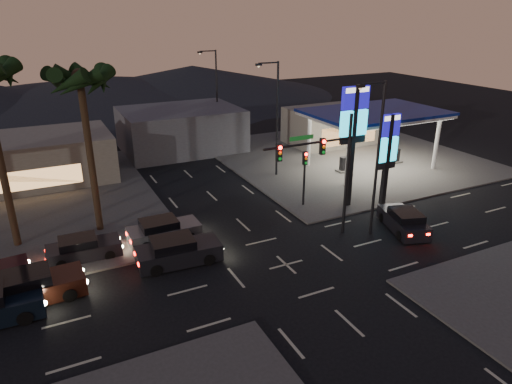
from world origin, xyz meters
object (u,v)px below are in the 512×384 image
car_lane_b_front (163,231)px  car_lane_a_front (178,251)px  suv_station (404,221)px  traffic_signal_mast (325,161)px  pylon_sign_short (388,146)px  car_lane_a_mid (32,287)px  car_lane_b_mid (83,249)px  pylon_sign_tall (354,123)px  gas_station (375,115)px

car_lane_b_front → car_lane_a_front: bearing=-90.1°
suv_station → traffic_signal_mast: bearing=164.7°
pylon_sign_short → car_lane_a_mid: 24.69m
car_lane_b_mid → car_lane_b_front: bearing=1.2°
car_lane_a_mid → car_lane_b_mid: bearing=49.8°
traffic_signal_mast → car_lane_b_front: traffic_signal_mast is taller
pylon_sign_tall → car_lane_a_front: bearing=-170.0°
car_lane_a_front → suv_station: 15.14m
traffic_signal_mast → pylon_sign_tall: bearing=36.5°
pylon_sign_short → suv_station: pylon_sign_short is taller
car_lane_b_front → car_lane_b_mid: car_lane_b_front is taller
pylon_sign_short → suv_station: (-1.66, -4.04, -3.97)m
car_lane_a_mid → car_lane_b_mid: 4.40m
pylon_sign_tall → car_lane_b_front: 15.19m
gas_station → car_lane_b_mid: 27.50m
pylon_sign_short → car_lane_b_front: bearing=174.5°
car_lane_b_mid → pylon_sign_short: bearing=-4.0°
traffic_signal_mast → car_lane_b_mid: traffic_signal_mast is taller
pylon_sign_short → suv_station: size_ratio=1.47×
car_lane_a_front → car_lane_b_mid: 5.73m
car_lane_a_mid → car_lane_b_front: (7.74, 3.46, -0.06)m
pylon_sign_short → traffic_signal_mast: traffic_signal_mast is taller
car_lane_a_front → car_lane_a_mid: car_lane_a_mid is taller
gas_station → car_lane_b_front: size_ratio=2.61×
car_lane_a_front → car_lane_a_mid: 7.75m
pylon_sign_short → traffic_signal_mast: size_ratio=0.88×
car_lane_b_mid → car_lane_a_mid: bearing=-130.2°
car_lane_a_front → car_lane_b_front: size_ratio=1.09×
traffic_signal_mast → car_lane_b_front: (-9.33, 4.11, -4.52)m
suv_station → pylon_sign_tall: bearing=99.5°
pylon_sign_short → car_lane_a_front: 17.09m
car_lane_b_front → car_lane_b_mid: bearing=-178.8°
traffic_signal_mast → car_lane_b_mid: (-14.23, 4.01, -4.57)m
gas_station → pylon_sign_tall: (-7.50, -6.50, 1.31)m
pylon_sign_short → car_lane_a_mid: (-24.31, -1.86, -3.90)m
car_lane_a_front → car_lane_b_front: bearing=89.9°
gas_station → suv_station: 14.03m
pylon_sign_short → car_lane_b_mid: 21.89m
pylon_sign_tall → suv_station: (0.84, -5.04, -5.71)m
gas_station → traffic_signal_mast: bearing=-140.7°
pylon_sign_tall → traffic_signal_mast: size_ratio=1.12×
pylon_sign_short → car_lane_b_mid: size_ratio=1.60×
pylon_sign_tall → traffic_signal_mast: 6.02m
pylon_sign_short → car_lane_a_mid: size_ratio=1.37×
gas_station → car_lane_b_mid: size_ratio=2.79×
car_lane_a_mid → car_lane_b_mid: size_ratio=1.17×
car_lane_b_mid → gas_station: bearing=12.8°
car_lane_a_mid → car_lane_b_front: bearing=24.1°
pylon_sign_short → car_lane_b_front: pylon_sign_short is taller
pylon_sign_tall → pylon_sign_short: (2.50, -1.00, -1.74)m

